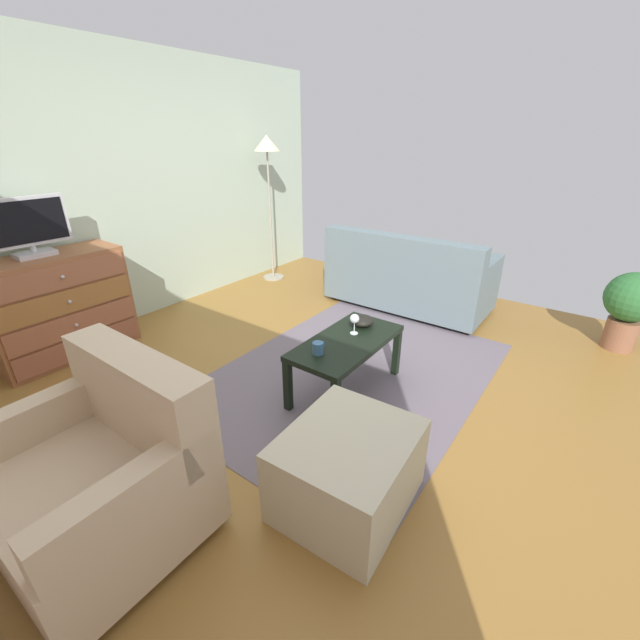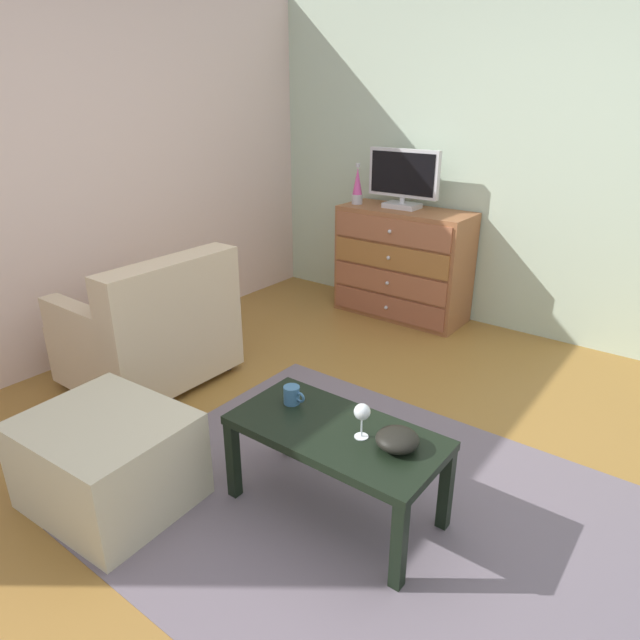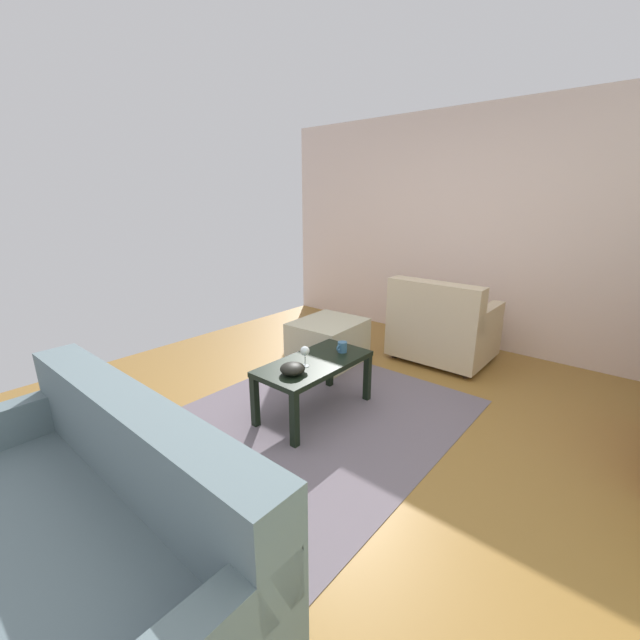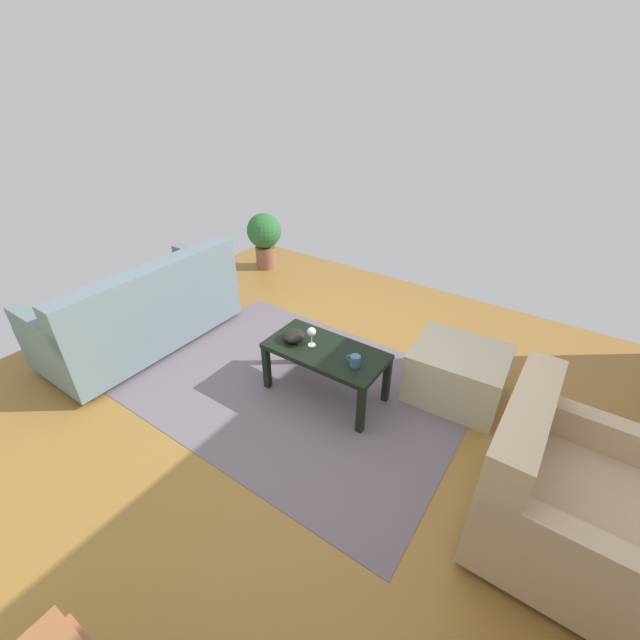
% 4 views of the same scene
% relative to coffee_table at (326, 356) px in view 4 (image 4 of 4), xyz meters
% --- Properties ---
extents(ground_plane, '(5.38, 5.16, 0.05)m').
position_rel_coffee_table_xyz_m(ground_plane, '(0.02, 0.28, -0.40)').
color(ground_plane, olive).
extents(area_rug, '(2.60, 1.90, 0.01)m').
position_rel_coffee_table_xyz_m(area_rug, '(0.22, 0.08, -0.37)').
color(area_rug, slate).
rests_on(area_rug, ground_plane).
extents(coffee_table, '(0.93, 0.46, 0.44)m').
position_rel_coffee_table_xyz_m(coffee_table, '(0.00, 0.00, 0.00)').
color(coffee_table, black).
rests_on(coffee_table, ground_plane).
extents(wine_glass, '(0.07, 0.07, 0.16)m').
position_rel_coffee_table_xyz_m(wine_glass, '(0.12, 0.01, 0.18)').
color(wine_glass, silver).
rests_on(wine_glass, coffee_table).
extents(mug, '(0.11, 0.08, 0.08)m').
position_rel_coffee_table_xyz_m(mug, '(-0.28, 0.05, 0.10)').
color(mug, '#39658C').
rests_on(mug, coffee_table).
extents(bowl_decorative, '(0.18, 0.18, 0.08)m').
position_rel_coffee_table_xyz_m(bowl_decorative, '(0.28, 0.04, 0.10)').
color(bowl_decorative, black).
rests_on(bowl_decorative, coffee_table).
extents(couch_large, '(0.85, 1.74, 0.86)m').
position_rel_coffee_table_xyz_m(couch_large, '(1.80, 0.36, -0.04)').
color(couch_large, '#332319').
rests_on(couch_large, ground_plane).
extents(armchair, '(0.80, 0.93, 0.87)m').
position_rel_coffee_table_xyz_m(armchair, '(-1.66, 0.29, -0.03)').
color(armchair, '#332319').
rests_on(armchair, ground_plane).
extents(ottoman, '(0.73, 0.64, 0.44)m').
position_rel_coffee_table_xyz_m(ottoman, '(-0.86, -0.57, -0.16)').
color(ottoman, '#BEB698').
rests_on(ottoman, ground_plane).
extents(potted_plant, '(0.44, 0.44, 0.72)m').
position_rel_coffee_table_xyz_m(potted_plant, '(2.06, -1.65, 0.06)').
color(potted_plant, brown).
rests_on(potted_plant, ground_plane).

